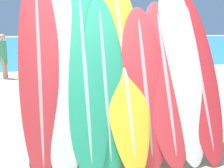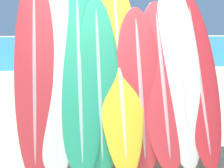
{
  "view_description": "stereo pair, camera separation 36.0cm",
  "coord_description": "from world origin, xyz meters",
  "px_view_note": "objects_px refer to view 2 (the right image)",
  "views": [
    {
      "loc": [
        -0.88,
        -2.27,
        1.69
      ],
      "look_at": [
        0.05,
        1.56,
        0.88
      ],
      "focal_mm": 42.0,
      "sensor_mm": 36.0,
      "label": 1
    },
    {
      "loc": [
        -0.53,
        -2.34,
        1.69
      ],
      "look_at": [
        0.05,
        1.56,
        0.88
      ],
      "focal_mm": 42.0,
      "sensor_mm": 36.0,
      "label": 2
    }
  ],
  "objects_px": {
    "surfboard_slot_8": "(199,76)",
    "person_far_left": "(21,54)",
    "surfboard_slot_2": "(80,76)",
    "surfboard_slot_4": "(120,70)",
    "surfboard_slot_1": "(55,71)",
    "surfboard_slot_7": "(179,68)",
    "surfboard_slot_6": "(162,82)",
    "person_far_right": "(107,55)",
    "surfboard_rack": "(121,128)",
    "person_mid_beach": "(83,65)",
    "surfboard_slot_5": "(140,86)",
    "surfboard_slot_3": "(99,82)",
    "surfboard_slot_0": "(35,70)",
    "person_near_water": "(142,61)"
  },
  "relations": [
    {
      "from": "surfboard_slot_6",
      "to": "person_far_right",
      "type": "relative_size",
      "value": 1.26
    },
    {
      "from": "surfboard_rack",
      "to": "surfboard_slot_2",
      "type": "distance_m",
      "value": 0.85
    },
    {
      "from": "person_far_left",
      "to": "person_mid_beach",
      "type": "bearing_deg",
      "value": 48.88
    },
    {
      "from": "person_mid_beach",
      "to": "person_far_right",
      "type": "distance_m",
      "value": 2.88
    },
    {
      "from": "surfboard_slot_1",
      "to": "person_far_left",
      "type": "height_order",
      "value": "surfboard_slot_1"
    },
    {
      "from": "surfboard_slot_4",
      "to": "person_mid_beach",
      "type": "height_order",
      "value": "surfboard_slot_4"
    },
    {
      "from": "surfboard_slot_3",
      "to": "surfboard_slot_6",
      "type": "relative_size",
      "value": 1.01
    },
    {
      "from": "surfboard_slot_4",
      "to": "surfboard_slot_7",
      "type": "bearing_deg",
      "value": -1.13
    },
    {
      "from": "surfboard_slot_7",
      "to": "surfboard_slot_8",
      "type": "height_order",
      "value": "surfboard_slot_7"
    },
    {
      "from": "surfboard_slot_2",
      "to": "surfboard_slot_6",
      "type": "xyz_separation_m",
      "value": [
        1.05,
        -0.04,
        -0.1
      ]
    },
    {
      "from": "person_far_left",
      "to": "surfboard_slot_6",
      "type": "bearing_deg",
      "value": 46.07
    },
    {
      "from": "surfboard_rack",
      "to": "surfboard_slot_6",
      "type": "height_order",
      "value": "surfboard_slot_6"
    },
    {
      "from": "surfboard_slot_6",
      "to": "person_far_right",
      "type": "xyz_separation_m",
      "value": [
        -0.04,
        5.36,
        -0.14
      ]
    },
    {
      "from": "surfboard_slot_8",
      "to": "person_far_left",
      "type": "bearing_deg",
      "value": 117.62
    },
    {
      "from": "surfboard_slot_5",
      "to": "person_near_water",
      "type": "relative_size",
      "value": 1.27
    },
    {
      "from": "surfboard_slot_8",
      "to": "surfboard_slot_0",
      "type": "bearing_deg",
      "value": 179.71
    },
    {
      "from": "surfboard_slot_8",
      "to": "person_far_left",
      "type": "relative_size",
      "value": 1.41
    },
    {
      "from": "surfboard_slot_3",
      "to": "surfboard_slot_0",
      "type": "bearing_deg",
      "value": 175.78
    },
    {
      "from": "surfboard_slot_1",
      "to": "person_far_right",
      "type": "distance_m",
      "value": 5.46
    },
    {
      "from": "surfboard_slot_3",
      "to": "person_near_water",
      "type": "relative_size",
      "value": 1.34
    },
    {
      "from": "surfboard_slot_0",
      "to": "person_near_water",
      "type": "relative_size",
      "value": 1.55
    },
    {
      "from": "surfboard_slot_7",
      "to": "person_near_water",
      "type": "relative_size",
      "value": 1.54
    },
    {
      "from": "surfboard_slot_0",
      "to": "surfboard_slot_8",
      "type": "distance_m",
      "value": 2.09
    },
    {
      "from": "surfboard_slot_2",
      "to": "surfboard_slot_4",
      "type": "relative_size",
      "value": 0.95
    },
    {
      "from": "surfboard_rack",
      "to": "surfboard_slot_7",
      "type": "relative_size",
      "value": 1.0
    },
    {
      "from": "surfboard_slot_1",
      "to": "surfboard_slot_7",
      "type": "height_order",
      "value": "surfboard_slot_7"
    },
    {
      "from": "surfboard_slot_1",
      "to": "surfboard_slot_7",
      "type": "relative_size",
      "value": 0.99
    },
    {
      "from": "surfboard_slot_4",
      "to": "surfboard_rack",
      "type": "bearing_deg",
      "value": -89.14
    },
    {
      "from": "surfboard_slot_4",
      "to": "surfboard_slot_5",
      "type": "relative_size",
      "value": 1.2
    },
    {
      "from": "surfboard_slot_3",
      "to": "surfboard_slot_1",
      "type": "bearing_deg",
      "value": 172.5
    },
    {
      "from": "surfboard_slot_0",
      "to": "person_mid_beach",
      "type": "distance_m",
      "value": 2.67
    },
    {
      "from": "surfboard_rack",
      "to": "surfboard_slot_6",
      "type": "bearing_deg",
      "value": 5.52
    },
    {
      "from": "surfboard_slot_4",
      "to": "person_mid_beach",
      "type": "distance_m",
      "value": 2.58
    },
    {
      "from": "surfboard_slot_1",
      "to": "surfboard_slot_8",
      "type": "bearing_deg",
      "value": -0.75
    },
    {
      "from": "surfboard_slot_0",
      "to": "person_far_right",
      "type": "relative_size",
      "value": 1.48
    },
    {
      "from": "surfboard_rack",
      "to": "person_far_left",
      "type": "relative_size",
      "value": 1.55
    },
    {
      "from": "surfboard_rack",
      "to": "surfboard_slot_2",
      "type": "height_order",
      "value": "surfboard_slot_2"
    },
    {
      "from": "surfboard_slot_7",
      "to": "person_far_right",
      "type": "distance_m",
      "value": 5.31
    },
    {
      "from": "surfboard_slot_3",
      "to": "surfboard_slot_4",
      "type": "xyz_separation_m",
      "value": [
        0.27,
        0.08,
        0.14
      ]
    },
    {
      "from": "surfboard_slot_8",
      "to": "surfboard_slot_5",
      "type": "bearing_deg",
      "value": -175.34
    },
    {
      "from": "surfboard_slot_5",
      "to": "surfboard_slot_1",
      "type": "bearing_deg",
      "value": 175.08
    },
    {
      "from": "surfboard_rack",
      "to": "surfboard_slot_5",
      "type": "distance_m",
      "value": 0.59
    },
    {
      "from": "surfboard_slot_6",
      "to": "surfboard_slot_8",
      "type": "distance_m",
      "value": 0.51
    },
    {
      "from": "surfboard_slot_7",
      "to": "surfboard_slot_8",
      "type": "distance_m",
      "value": 0.29
    },
    {
      "from": "surfboard_slot_3",
      "to": "surfboard_slot_6",
      "type": "distance_m",
      "value": 0.81
    },
    {
      "from": "surfboard_slot_5",
      "to": "surfboard_slot_8",
      "type": "bearing_deg",
      "value": 4.66
    },
    {
      "from": "surfboard_slot_3",
      "to": "person_far_left",
      "type": "relative_size",
      "value": 1.36
    },
    {
      "from": "surfboard_slot_8",
      "to": "person_near_water",
      "type": "distance_m",
      "value": 3.89
    },
    {
      "from": "surfboard_slot_5",
      "to": "surfboard_slot_7",
      "type": "relative_size",
      "value": 0.82
    },
    {
      "from": "surfboard_slot_4",
      "to": "surfboard_slot_8",
      "type": "distance_m",
      "value": 1.06
    }
  ]
}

